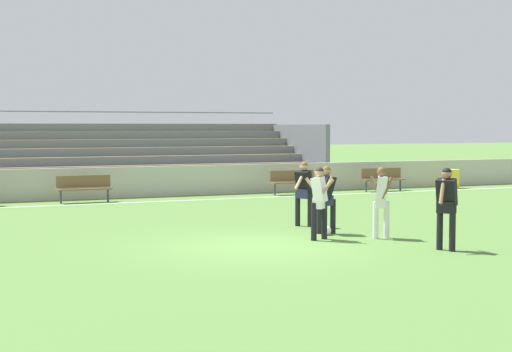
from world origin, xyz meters
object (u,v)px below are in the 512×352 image
object	(u,v)px
bleacher_stand	(20,157)
player_dark_on_ball	(304,188)
trash_bin	(453,179)
player_white_trailing_run	(381,196)
player_white_wide_left	(319,197)
bench_far_left	(382,177)
soccer_ball	(327,230)
player_dark_overlapping	(446,201)
player_dark_dropping_back	(326,194)
bench_far_right	(293,180)
bench_near_bin	(84,186)

from	to	relation	value
bleacher_stand	player_dark_on_ball	size ratio (longest dim) A/B	14.45
bleacher_stand	player_dark_on_ball	distance (m)	14.28
trash_bin	player_white_trailing_run	xyz separation A→B (m)	(-10.42, -11.06, 0.58)
bleacher_stand	player_white_wide_left	bearing A→B (deg)	-73.19
bench_far_left	player_white_trailing_run	world-z (taller)	player_white_trailing_run
player_white_wide_left	soccer_ball	xyz separation A→B (m)	(0.51, 0.59, -0.86)
bench_far_left	player_dark_overlapping	bearing A→B (deg)	-117.40
player_dark_dropping_back	player_dark_overlapping	size ratio (longest dim) A/B	0.95
soccer_ball	trash_bin	bearing A→B (deg)	41.83
player_dark_dropping_back	soccer_ball	xyz separation A→B (m)	(-0.11, -0.21, -0.84)
player_white_wide_left	player_white_trailing_run	world-z (taller)	player_white_wide_left
player_white_trailing_run	soccer_ball	size ratio (longest dim) A/B	7.39
bench_far_left	bench_far_right	xyz separation A→B (m)	(-3.89, 0.00, 0.00)
bench_far_right	bench_far_left	bearing A→B (deg)	0.00
player_dark_dropping_back	player_dark_on_ball	xyz separation A→B (m)	(0.13, 1.43, 0.02)
trash_bin	player_white_wide_left	size ratio (longest dim) A/B	0.47
player_white_trailing_run	bench_near_bin	bearing A→B (deg)	112.55
player_white_wide_left	player_dark_on_ball	size ratio (longest dim) A/B	1.00
bleacher_stand	bench_far_left	world-z (taller)	bleacher_stand
bench_near_bin	soccer_ball	world-z (taller)	bench_near_bin
bench_near_bin	player_dark_overlapping	distance (m)	13.94
bleacher_stand	bench_near_bin	xyz separation A→B (m)	(1.48, -4.76, -0.83)
player_dark_dropping_back	player_dark_overlapping	xyz separation A→B (m)	(1.06, -3.17, 0.06)
bench_far_left	player_dark_dropping_back	world-z (taller)	player_dark_dropping_back
player_white_trailing_run	player_dark_on_ball	size ratio (longest dim) A/B	0.99
bench_far_left	soccer_ball	size ratio (longest dim) A/B	8.18
player_dark_dropping_back	player_dark_overlapping	world-z (taller)	player_dark_overlapping
bench_far_right	soccer_ball	world-z (taller)	bench_far_right
bleacher_stand	bench_near_bin	distance (m)	5.05
player_dark_dropping_back	bench_far_right	bearing A→B (deg)	68.27
bleacher_stand	player_dark_dropping_back	distance (m)	15.57
player_dark_overlapping	soccer_ball	size ratio (longest dim) A/B	7.72
bleacher_stand	bench_far_right	bearing A→B (deg)	-27.30
player_white_trailing_run	player_dark_overlapping	world-z (taller)	player_dark_overlapping
player_dark_on_ball	player_white_trailing_run	bearing A→B (deg)	-75.69
bench_far_left	player_dark_dropping_back	distance (m)	12.62
trash_bin	player_white_trailing_run	world-z (taller)	player_white_trailing_run
soccer_ball	player_dark_on_ball	bearing A→B (deg)	81.87
player_white_wide_left	player_dark_overlapping	distance (m)	2.90
player_dark_dropping_back	player_white_trailing_run	world-z (taller)	player_white_trailing_run
bleacher_stand	soccer_ball	distance (m)	15.79
soccer_ball	bench_near_bin	bearing A→B (deg)	110.07
bleacher_stand	bench_far_right	distance (m)	10.41
trash_bin	player_white_trailing_run	distance (m)	15.21
trash_bin	player_dark_on_ball	world-z (taller)	player_dark_on_ball
player_dark_overlapping	bench_far_left	bearing A→B (deg)	62.60
bench_far_left	player_white_wide_left	distance (m)	13.62
bleacher_stand	player_dark_on_ball	world-z (taller)	bleacher_stand
bench_near_bin	player_dark_dropping_back	bearing A→B (deg)	-69.00
player_white_wide_left	player_dark_overlapping	size ratio (longest dim) A/B	0.96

